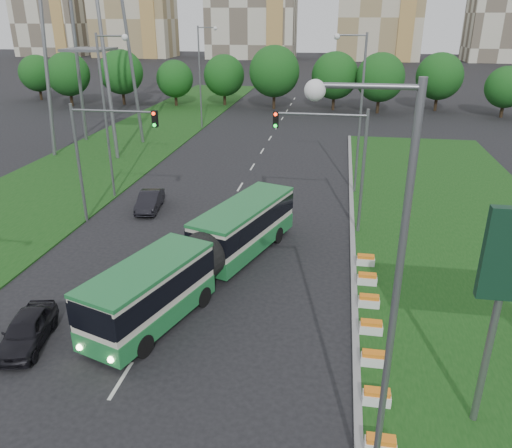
% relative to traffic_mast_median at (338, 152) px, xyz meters
% --- Properties ---
extents(ground, '(360.00, 360.00, 0.00)m').
position_rel_traffic_mast_median_xyz_m(ground, '(-4.78, -10.00, -5.35)').
color(ground, black).
rests_on(ground, ground).
extents(grass_median, '(14.00, 60.00, 0.15)m').
position_rel_traffic_mast_median_xyz_m(grass_median, '(8.22, -2.00, -5.27)').
color(grass_median, '#144012').
rests_on(grass_median, ground).
extents(median_kerb, '(0.30, 60.00, 0.18)m').
position_rel_traffic_mast_median_xyz_m(median_kerb, '(1.27, -2.00, -5.26)').
color(median_kerb, gray).
rests_on(median_kerb, ground).
extents(left_verge, '(12.00, 110.00, 0.10)m').
position_rel_traffic_mast_median_xyz_m(left_verge, '(-22.78, 15.00, -5.30)').
color(left_verge, '#144012').
rests_on(left_verge, ground).
extents(lane_markings, '(0.20, 100.00, 0.01)m').
position_rel_traffic_mast_median_xyz_m(lane_markings, '(-7.78, 10.00, -5.35)').
color(lane_markings, silver).
rests_on(lane_markings, ground).
extents(flower_planters, '(1.10, 13.70, 0.60)m').
position_rel_traffic_mast_median_xyz_m(flower_planters, '(1.92, -11.40, -4.90)').
color(flower_planters, white).
rests_on(flower_planters, grass_median).
extents(traffic_mast_median, '(5.76, 0.32, 8.00)m').
position_rel_traffic_mast_median_xyz_m(traffic_mast_median, '(0.00, 0.00, 0.00)').
color(traffic_mast_median, slate).
rests_on(traffic_mast_median, ground).
extents(traffic_mast_left, '(5.76, 0.32, 8.00)m').
position_rel_traffic_mast_median_xyz_m(traffic_mast_left, '(-15.16, -1.00, 0.00)').
color(traffic_mast_left, slate).
rests_on(traffic_mast_left, ground).
extents(street_lamps, '(36.00, 60.00, 12.00)m').
position_rel_traffic_mast_median_xyz_m(street_lamps, '(-7.78, 0.00, 0.65)').
color(street_lamps, slate).
rests_on(street_lamps, ground).
extents(tree_line, '(120.00, 8.00, 9.00)m').
position_rel_traffic_mast_median_xyz_m(tree_line, '(5.22, 45.00, -0.85)').
color(tree_line, '#155018').
rests_on(tree_line, ground).
extents(midrise_west, '(22.00, 14.00, 36.00)m').
position_rel_traffic_mast_median_xyz_m(midrise_west, '(-99.78, 140.00, 12.65)').
color(midrise_west, beige).
rests_on(midrise_west, ground).
extents(articulated_bus, '(2.53, 16.22, 2.67)m').
position_rel_traffic_mast_median_xyz_m(articulated_bus, '(-6.64, -7.73, -3.72)').
color(articulated_bus, beige).
rests_on(articulated_bus, ground).
extents(car_left_near, '(2.42, 4.31, 1.38)m').
position_rel_traffic_mast_median_xyz_m(car_left_near, '(-12.65, -14.41, -4.66)').
color(car_left_near, black).
rests_on(car_left_near, ground).
extents(car_left_far, '(1.98, 4.23, 1.34)m').
position_rel_traffic_mast_median_xyz_m(car_left_far, '(-13.24, 1.81, -4.68)').
color(car_left_far, black).
rests_on(car_left_far, ground).
extents(pedestrian, '(0.56, 0.72, 1.75)m').
position_rel_traffic_mast_median_xyz_m(pedestrian, '(-8.97, -14.64, -4.47)').
color(pedestrian, gray).
rests_on(pedestrian, ground).
extents(shopping_trolley, '(0.38, 0.41, 0.66)m').
position_rel_traffic_mast_median_xyz_m(shopping_trolley, '(-8.47, -13.77, -5.02)').
color(shopping_trolley, orange).
rests_on(shopping_trolley, ground).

